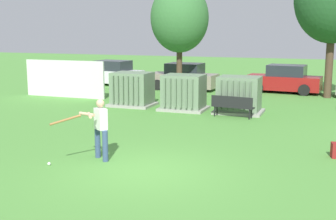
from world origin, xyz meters
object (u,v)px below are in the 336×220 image
at_px(backpack, 335,150).
at_px(parked_car_right_of_center, 284,80).
at_px(transformer_west, 132,90).
at_px(parked_car_left_of_center, 183,77).
at_px(transformer_mid_east, 239,95).
at_px(park_bench, 232,105).
at_px(parked_car_leftmost, 112,74).
at_px(transformer_mid_west, 184,93).
at_px(batter, 99,126).
at_px(sports_ball, 49,164).

relative_size(backpack, parked_car_right_of_center, 0.10).
distance_m(transformer_west, parked_car_left_of_center, 6.49).
bearing_deg(parked_car_left_of_center, transformer_mid_east, -54.04).
distance_m(transformer_mid_east, park_bench, 1.21).
distance_m(transformer_west, parked_car_leftmost, 8.52).
relative_size(transformer_mid_west, parked_car_leftmost, 0.48).
xyz_separation_m(park_bench, parked_car_leftmost, (-9.91, 8.36, 0.22)).
relative_size(parked_car_left_of_center, parked_car_right_of_center, 0.99).
xyz_separation_m(park_bench, parked_car_left_of_center, (-4.73, 7.76, 0.22)).
xyz_separation_m(transformer_mid_east, backpack, (4.02, -6.03, -0.57)).
height_order(park_bench, backpack, park_bench).
xyz_separation_m(transformer_mid_east, batter, (-2.28, -8.55, 0.19)).
distance_m(transformer_mid_west, parked_car_right_of_center, 8.35).
bearing_deg(parked_car_left_of_center, batter, -80.65).
height_order(park_bench, parked_car_leftmost, parked_car_leftmost).
height_order(batter, parked_car_right_of_center, batter).
height_order(park_bench, parked_car_right_of_center, parked_car_right_of_center).
relative_size(transformer_mid_west, batter, 1.21).
relative_size(transformer_mid_east, batter, 1.21).
bearing_deg(transformer_mid_east, transformer_west, 178.94).
xyz_separation_m(transformer_mid_east, parked_car_right_of_center, (1.20, 7.35, -0.04)).
bearing_deg(parked_car_right_of_center, transformer_mid_east, -99.28).
xyz_separation_m(parked_car_leftmost, parked_car_right_of_center, (11.15, 0.18, 0.00)).
bearing_deg(batter, transformer_mid_east, 75.09).
relative_size(park_bench, parked_car_left_of_center, 0.43).
height_order(batter, sports_ball, batter).
bearing_deg(sports_ball, parked_car_left_of_center, 95.14).
relative_size(batter, backpack, 3.95).
bearing_deg(parked_car_right_of_center, transformer_west, -131.50).
bearing_deg(transformer_mid_east, parked_car_right_of_center, 80.72).
height_order(parked_car_left_of_center, parked_car_right_of_center, same).
distance_m(transformer_mid_west, batter, 8.44).
bearing_deg(backpack, parked_car_left_of_center, 124.89).
height_order(transformer_mid_west, sports_ball, transformer_mid_west).
bearing_deg(park_bench, transformer_west, 166.13).
relative_size(parked_car_leftmost, parked_car_right_of_center, 1.01).
relative_size(transformer_mid_east, backpack, 4.77).
bearing_deg(park_bench, transformer_mid_east, 88.01).
bearing_deg(transformer_mid_west, transformer_mid_east, 2.66).
distance_m(batter, sports_ball, 1.70).
height_order(transformer_mid_west, parked_car_right_of_center, same).
xyz_separation_m(transformer_mid_west, sports_ball, (-0.79, -9.40, -0.74)).
bearing_deg(park_bench, parked_car_leftmost, 139.86).
bearing_deg(parked_car_left_of_center, sports_ball, -84.86).
distance_m(batter, parked_car_right_of_center, 16.28).
bearing_deg(transformer_west, park_bench, -13.87).
bearing_deg(transformer_mid_east, parked_car_leftmost, 144.21).
bearing_deg(parked_car_right_of_center, park_bench, -98.28).
height_order(transformer_mid_east, sports_ball, transformer_mid_east).
relative_size(transformer_mid_west, sports_ball, 23.33).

